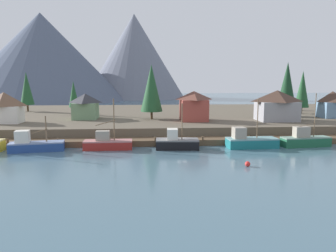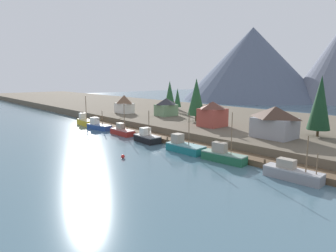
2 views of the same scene
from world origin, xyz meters
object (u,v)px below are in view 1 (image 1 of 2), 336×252
conifer_mid_right (151,88)px  conifer_back_left (287,86)px  fishing_boat_black (176,142)px  fishing_boat_green (305,140)px  house_grey (277,105)px  conifer_mid_left (286,92)px  fishing_boat_red (107,143)px  conifer_near_left (74,94)px  fishing_boat_teal (250,141)px  conifer_near_right (302,89)px  house_green (86,106)px  conifer_back_right (27,88)px  channel_buoy (248,164)px  house_blue (332,104)px  fishing_boat_blue (34,145)px  house_red (194,106)px  house_white (4,107)px

conifer_mid_right → conifer_back_left: conifer_back_left is taller
fishing_boat_black → fishing_boat_green: bearing=4.4°
house_grey → conifer_mid_left: size_ratio=0.92×
fishing_boat_red → conifer_near_left: (-11.35, 30.24, 6.59)m
fishing_boat_teal → conifer_mid_right: conifer_mid_right is taller
fishing_boat_red → conifer_back_left: conifer_back_left is taller
conifer_near_right → conifer_back_left: bearing=-137.9°
conifer_near_right → house_green: bearing=-171.8°
conifer_back_right → channel_buoy: (44.87, -51.65, -8.44)m
house_blue → conifer_back_left: size_ratio=0.48×
fishing_boat_black → house_green: house_green is taller
conifer_back_right → fishing_boat_blue: bearing=-70.2°
channel_buoy → conifer_near_right: bearing=56.7°
conifer_back_right → channel_buoy: conifer_back_right is taller
conifer_near_right → fishing_boat_teal: bearing=-128.0°
fishing_boat_black → fishing_boat_green: fishing_boat_green is taller
house_red → conifer_back_right: (-42.11, 23.32, 3.10)m
house_white → house_green: (14.89, 6.04, -0.30)m
fishing_boat_black → house_red: house_red is taller
fishing_boat_green → house_white: fishing_boat_green is taller
fishing_boat_red → fishing_boat_green: bearing=-1.1°
house_grey → conifer_back_right: conifer_back_right is taller
house_grey → conifer_back_left: conifer_back_left is taller
house_red → conifer_back_right: size_ratio=0.58×
house_green → fishing_boat_red: bearing=-71.8°
fishing_boat_blue → conifer_mid_left: 69.97m
house_green → channel_buoy: 42.67m
house_white → conifer_mid_left: 72.11m
fishing_boat_green → conifer_near_right: conifer_near_right is taller
conifer_near_right → conifer_mid_right: 39.64m
house_green → conifer_back_right: (-18.72, 18.30, 3.44)m
conifer_near_right → conifer_mid_left: conifer_near_right is taller
fishing_boat_teal → conifer_mid_left: 45.75m
fishing_boat_red → channel_buoy: (19.19, -12.22, -0.63)m
conifer_back_right → channel_buoy: 68.94m
fishing_boat_blue → conifer_mid_right: 28.85m
fishing_boat_green → conifer_mid_left: (13.53, 38.79, 6.63)m
fishing_boat_teal → house_blue: house_blue is taller
house_blue → conifer_mid_right: 41.37m
fishing_boat_black → house_green: size_ratio=1.17×
conifer_near_left → conifer_back_left: bearing=-8.5°
fishing_boat_blue → conifer_near_right: (57.40, 29.44, 7.65)m
fishing_boat_red → house_white: (-21.85, 15.09, 4.68)m
house_white → house_blue: size_ratio=1.10×
fishing_boat_black → house_grey: size_ratio=0.90×
fishing_boat_blue → house_blue: bearing=9.4°
fishing_boat_blue → channel_buoy: bearing=-30.0°
conifer_mid_left → conifer_back_right: size_ratio=0.83×
fishing_boat_black → house_white: bearing=158.5°
fishing_boat_black → house_red: size_ratio=1.18×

